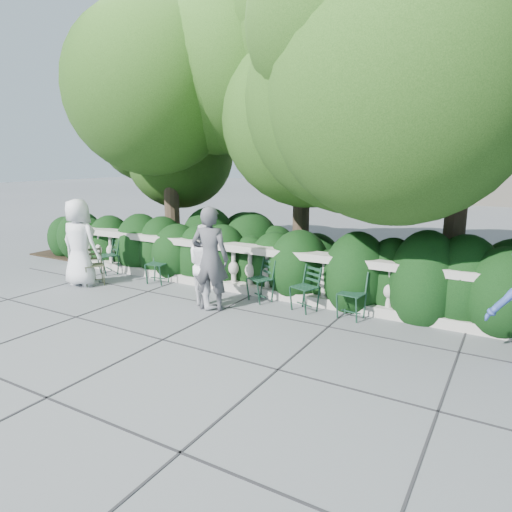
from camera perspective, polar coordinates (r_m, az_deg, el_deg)
The scene contains 13 objects.
ground at distance 7.71m, azimuth -3.79°, elevation -8.66°, with size 90.00×90.00×0.00m, color #52565A.
balustrade at distance 9.04m, azimuth 2.56°, elevation -2.25°, with size 12.00×0.44×1.00m.
shrub_hedge at distance 10.20m, azimuth 5.68°, elevation -3.42°, with size 15.00×2.60×1.70m, color black, non-canonical shape.
tree_canopy at distance 9.82m, azimuth 10.55°, elevation 19.16°, with size 15.04×6.52×6.78m.
chair_a at distance 11.51m, azimuth -18.53°, elevation -2.19°, with size 0.44×0.48×0.84m, color black, non-canonical shape.
chair_b at distance 10.28m, azimuth -12.58°, elevation -3.54°, with size 0.44×0.48×0.84m, color black, non-canonical shape.
chair_c at distance 8.85m, azimuth -0.22°, elevation -5.84°, with size 0.44×0.48×0.84m, color black, non-canonical shape.
chair_d at distance 8.06m, azimuth 11.27°, elevation -7.93°, with size 0.44×0.48×0.84m, color black, non-canonical shape.
chair_e at distance 8.34m, azimuth 5.35°, elevation -7.04°, with size 0.44×0.48×0.84m, color black, non-canonical shape.
chair_weathered at distance 10.49m, azimuth -19.38°, elevation -3.64°, with size 0.44×0.48×0.84m, color black, non-canonical shape.
person_businessman at distance 10.51m, azimuth -21.20°, elevation 1.55°, with size 0.92×0.60×1.89m, color white.
person_woman_grey at distance 8.28m, azimuth -5.76°, elevation -0.32°, with size 0.70×0.46×1.91m, color #434449.
person_casual_man at distance 8.53m, azimuth -6.27°, elevation -1.15°, with size 0.76×0.59×1.56m, color white.
Camera 1 is at (4.06, -5.95, 2.76)m, focal length 32.00 mm.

